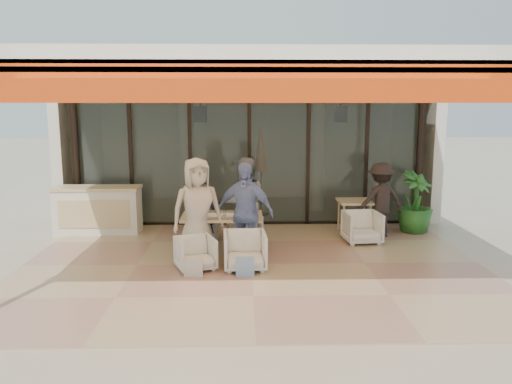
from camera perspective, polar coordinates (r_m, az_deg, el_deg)
ground at (r=8.84m, az=-0.50°, el=-8.38°), size 70.00×70.00×0.00m
terrace_floor at (r=8.84m, az=-0.50°, el=-8.35°), size 8.00×6.00×0.01m
terrace_structure at (r=8.14m, az=-0.51°, el=13.26°), size 8.00×6.00×3.40m
glass_storefront at (r=11.45m, az=-0.77°, el=4.02°), size 8.08×0.10×3.20m
interior_block at (r=13.72m, az=-0.86°, el=7.63°), size 9.05×3.62×3.52m
host_counter at (r=11.37m, az=-17.63°, el=-1.94°), size 1.85×0.65×1.04m
dining_table at (r=9.37m, az=-3.93°, el=-2.98°), size 1.50×0.90×0.93m
chair_far_left at (r=10.40m, az=-5.96°, el=-3.92°), size 0.60×0.56×0.60m
chair_far_right at (r=10.37m, az=-1.32°, el=-3.83°), size 0.75×0.72×0.63m
chair_near_left at (r=8.57m, az=-6.94°, el=-6.81°), size 0.78×0.76×0.64m
chair_near_right at (r=8.52m, az=-1.28°, el=-6.51°), size 0.75×0.70×0.73m
diner_navy at (r=9.81m, az=-6.23°, el=-1.96°), size 0.56×0.38×1.53m
diner_grey at (r=9.75m, az=-1.32°, el=-1.22°), size 0.89×0.71×1.78m
diner_cream at (r=8.90m, az=-6.72°, el=-2.08°), size 1.06×0.87×1.87m
diner_periwinkle at (r=8.87m, az=-1.31°, el=-2.32°), size 1.13×0.74×1.79m
tote_bag_cream at (r=8.24m, az=-7.19°, el=-8.60°), size 0.30×0.10×0.34m
tote_bag_blue at (r=8.19m, az=-1.26°, el=-8.61°), size 0.30×0.10×0.34m
side_table at (r=11.01m, az=11.18°, el=-1.48°), size 0.70×0.70×0.74m
side_chair at (r=10.35m, az=12.03°, el=-3.80°), size 0.75×0.71×0.72m
standing_woman at (r=10.83m, az=14.07°, el=-0.90°), size 1.14×0.80×1.60m
potted_palm at (r=11.41m, az=17.70°, el=-1.15°), size 1.05×1.05×1.36m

